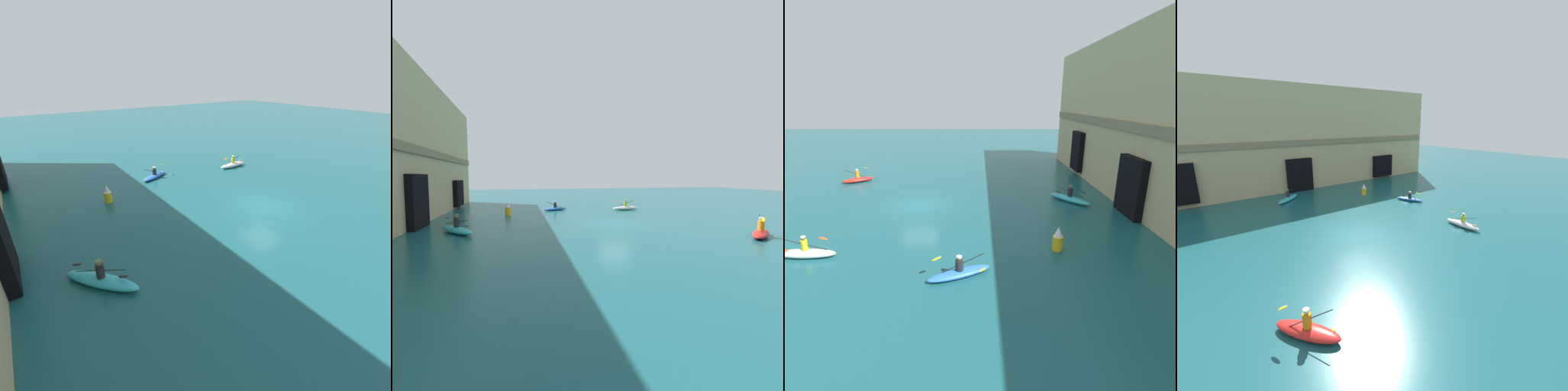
# 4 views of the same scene
# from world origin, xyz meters

# --- Properties ---
(ground_plane) EXTENTS (120.00, 120.00, 0.00)m
(ground_plane) POSITION_xyz_m (0.00, 0.00, 0.00)
(ground_plane) COLOR #195156
(kayak_white) EXTENTS (0.68, 2.89, 1.12)m
(kayak_white) POSITION_xyz_m (7.51, -4.02, 0.25)
(kayak_white) COLOR white
(kayak_white) RESTS_ON ground
(kayak_red) EXTENTS (2.28, 2.78, 1.33)m
(kayak_red) POSITION_xyz_m (-6.65, -6.91, 0.26)
(kayak_red) COLOR red
(kayak_red) RESTS_ON ground
(kayak_cyan) EXTENTS (3.18, 2.78, 1.26)m
(kayak_cyan) POSITION_xyz_m (-0.94, 11.13, 0.26)
(kayak_cyan) COLOR #33B2C6
(kayak_cyan) RESTS_ON ground
(kayak_blue) EXTENTS (1.83, 2.91, 1.07)m
(kayak_blue) POSITION_xyz_m (9.20, 3.51, 0.21)
(kayak_blue) COLOR blue
(kayak_blue) RESTS_ON ground
(marker_buoy) EXTENTS (0.52, 0.52, 1.27)m
(marker_buoy) POSITION_xyz_m (6.75, 8.33, 0.59)
(marker_buoy) COLOR yellow
(marker_buoy) RESTS_ON ground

